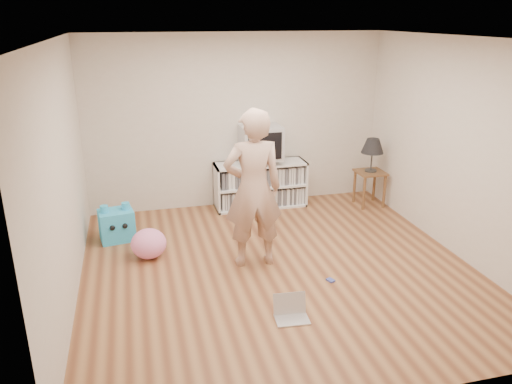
{
  "coord_description": "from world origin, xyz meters",
  "views": [
    {
      "loc": [
        -1.54,
        -5.03,
        2.82
      ],
      "look_at": [
        -0.17,
        0.4,
        0.83
      ],
      "focal_mm": 35.0,
      "sensor_mm": 36.0,
      "label": 1
    }
  ],
  "objects_px": {
    "plush_pink": "(149,244)",
    "side_table": "(370,180)",
    "table_lamp": "(373,147)",
    "laptop": "(291,311)",
    "dvd_deck": "(261,161)",
    "media_unit": "(260,184)",
    "crt_tv": "(261,142)",
    "plush_blue": "(117,225)",
    "person": "(253,189)"
  },
  "relations": [
    {
      "from": "crt_tv",
      "to": "table_lamp",
      "type": "xyz_separation_m",
      "value": [
        1.66,
        -0.37,
        -0.08
      ]
    },
    {
      "from": "dvd_deck",
      "to": "person",
      "type": "bearing_deg",
      "value": -107.22
    },
    {
      "from": "media_unit",
      "to": "crt_tv",
      "type": "height_order",
      "value": "crt_tv"
    },
    {
      "from": "media_unit",
      "to": "dvd_deck",
      "type": "xyz_separation_m",
      "value": [
        0.0,
        -0.02,
        0.39
      ]
    },
    {
      "from": "plush_pink",
      "to": "person",
      "type": "bearing_deg",
      "value": -20.69
    },
    {
      "from": "side_table",
      "to": "plush_pink",
      "type": "distance_m",
      "value": 3.58
    },
    {
      "from": "table_lamp",
      "to": "laptop",
      "type": "distance_m",
      "value": 3.52
    },
    {
      "from": "media_unit",
      "to": "plush_blue",
      "type": "relative_size",
      "value": 2.79
    },
    {
      "from": "table_lamp",
      "to": "person",
      "type": "xyz_separation_m",
      "value": [
        -2.22,
        -1.45,
        -0.0
      ]
    },
    {
      "from": "dvd_deck",
      "to": "table_lamp",
      "type": "height_order",
      "value": "table_lamp"
    },
    {
      "from": "crt_tv",
      "to": "laptop",
      "type": "bearing_deg",
      "value": -99.05
    },
    {
      "from": "crt_tv",
      "to": "plush_pink",
      "type": "distance_m",
      "value": 2.38
    },
    {
      "from": "dvd_deck",
      "to": "media_unit",
      "type": "bearing_deg",
      "value": 90.0
    },
    {
      "from": "dvd_deck",
      "to": "plush_pink",
      "type": "xyz_separation_m",
      "value": [
        -1.77,
        -1.36,
        -0.55
      ]
    },
    {
      "from": "plush_pink",
      "to": "side_table",
      "type": "bearing_deg",
      "value": 16.16
    },
    {
      "from": "media_unit",
      "to": "plush_blue",
      "type": "bearing_deg",
      "value": -160.7
    },
    {
      "from": "dvd_deck",
      "to": "laptop",
      "type": "relative_size",
      "value": 1.3
    },
    {
      "from": "laptop",
      "to": "plush_pink",
      "type": "xyz_separation_m",
      "value": [
        -1.29,
        1.66,
        0.12
      ]
    },
    {
      "from": "dvd_deck",
      "to": "person",
      "type": "distance_m",
      "value": 1.92
    },
    {
      "from": "side_table",
      "to": "laptop",
      "type": "bearing_deg",
      "value": -128.87
    },
    {
      "from": "plush_blue",
      "to": "crt_tv",
      "type": "bearing_deg",
      "value": 9.29
    },
    {
      "from": "crt_tv",
      "to": "media_unit",
      "type": "bearing_deg",
      "value": 90.0
    },
    {
      "from": "dvd_deck",
      "to": "side_table",
      "type": "bearing_deg",
      "value": -12.59
    },
    {
      "from": "media_unit",
      "to": "plush_blue",
      "type": "xyz_separation_m",
      "value": [
        -2.15,
        -0.75,
        -0.14
      ]
    },
    {
      "from": "plush_pink",
      "to": "media_unit",
      "type": "bearing_deg",
      "value": 37.92
    },
    {
      "from": "plush_blue",
      "to": "plush_pink",
      "type": "bearing_deg",
      "value": -68.17
    },
    {
      "from": "side_table",
      "to": "plush_blue",
      "type": "height_order",
      "value": "side_table"
    },
    {
      "from": "table_lamp",
      "to": "plush_blue",
      "type": "height_order",
      "value": "table_lamp"
    },
    {
      "from": "dvd_deck",
      "to": "table_lamp",
      "type": "distance_m",
      "value": 1.71
    },
    {
      "from": "crt_tv",
      "to": "table_lamp",
      "type": "bearing_deg",
      "value": -12.48
    },
    {
      "from": "plush_blue",
      "to": "side_table",
      "type": "bearing_deg",
      "value": -4.04
    },
    {
      "from": "crt_tv",
      "to": "plush_blue",
      "type": "bearing_deg",
      "value": -161.15
    },
    {
      "from": "side_table",
      "to": "laptop",
      "type": "height_order",
      "value": "side_table"
    },
    {
      "from": "table_lamp",
      "to": "plush_blue",
      "type": "distance_m",
      "value": 3.9
    },
    {
      "from": "side_table",
      "to": "plush_pink",
      "type": "xyz_separation_m",
      "value": [
        -3.43,
        -0.99,
        -0.23
      ]
    },
    {
      "from": "side_table",
      "to": "media_unit",
      "type": "bearing_deg",
      "value": 166.9
    },
    {
      "from": "media_unit",
      "to": "laptop",
      "type": "distance_m",
      "value": 3.09
    },
    {
      "from": "media_unit",
      "to": "plush_pink",
      "type": "xyz_separation_m",
      "value": [
        -1.77,
        -1.38,
        -0.17
      ]
    },
    {
      "from": "person",
      "to": "laptop",
      "type": "bearing_deg",
      "value": 95.41
    },
    {
      "from": "table_lamp",
      "to": "person",
      "type": "bearing_deg",
      "value": -146.88
    },
    {
      "from": "dvd_deck",
      "to": "laptop",
      "type": "distance_m",
      "value": 3.13
    },
    {
      "from": "crt_tv",
      "to": "plush_pink",
      "type": "bearing_deg",
      "value": -142.47
    },
    {
      "from": "laptop",
      "to": "plush_pink",
      "type": "height_order",
      "value": "plush_pink"
    },
    {
      "from": "laptop",
      "to": "media_unit",
      "type": "bearing_deg",
      "value": 85.38
    },
    {
      "from": "side_table",
      "to": "plush_pink",
      "type": "relative_size",
      "value": 1.27
    },
    {
      "from": "side_table",
      "to": "plush_blue",
      "type": "xyz_separation_m",
      "value": [
        -3.81,
        -0.37,
        -0.2
      ]
    },
    {
      "from": "person",
      "to": "plush_pink",
      "type": "bearing_deg",
      "value": -19.22
    },
    {
      "from": "crt_tv",
      "to": "table_lamp",
      "type": "relative_size",
      "value": 1.17
    },
    {
      "from": "person",
      "to": "plush_pink",
      "type": "distance_m",
      "value": 1.5
    },
    {
      "from": "crt_tv",
      "to": "side_table",
      "type": "relative_size",
      "value": 1.09
    }
  ]
}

